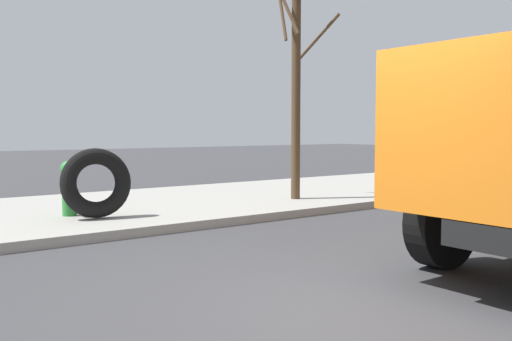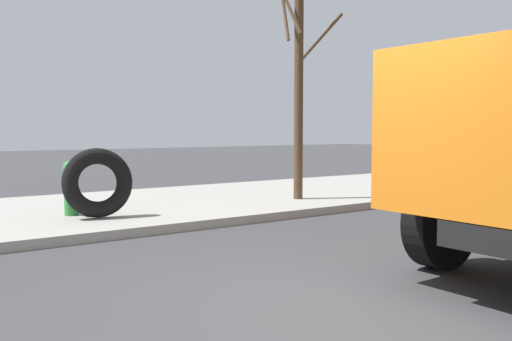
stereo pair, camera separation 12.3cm
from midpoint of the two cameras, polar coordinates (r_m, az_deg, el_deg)
name	(u,v)px [view 1 (the left image)]	position (r m, az deg, el deg)	size (l,w,h in m)	color
ground_plane	(336,305)	(5.28, 7.58, -13.51)	(80.00, 80.00, 0.00)	#38383A
sidewalk_curb	(90,212)	(10.81, -17.06, -4.07)	(36.00, 5.00, 0.15)	#99968E
fire_hydrant	(69,186)	(9.87, -18.99, -1.56)	(0.28, 0.62, 0.93)	#2D8438
loose_tire	(96,183)	(9.42, -16.48, -1.24)	(1.14, 1.14, 0.26)	black
bare_tree	(296,73)	(11.64, 3.85, 10.00)	(1.49, 1.49, 5.10)	#4C3823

